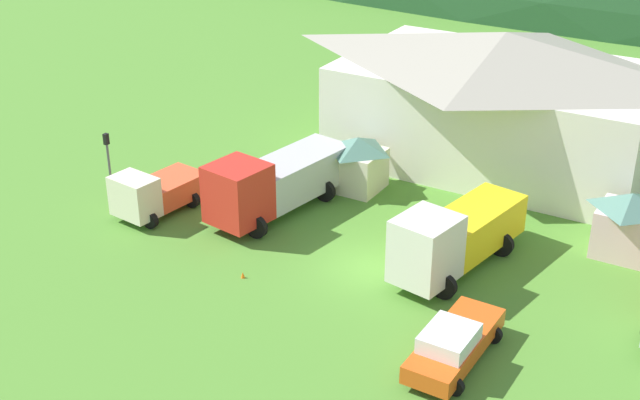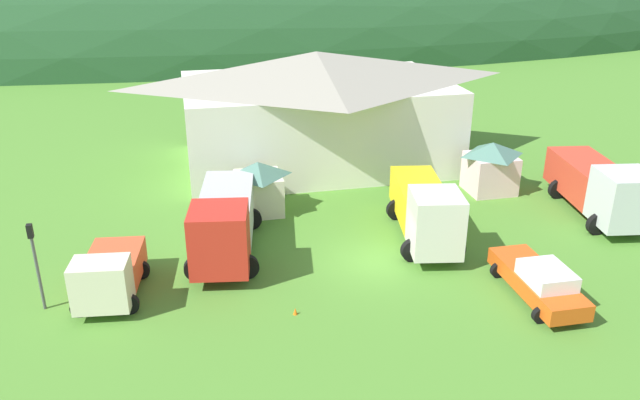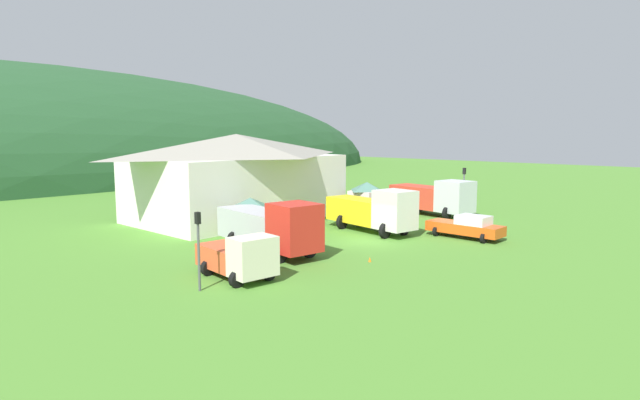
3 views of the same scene
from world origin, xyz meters
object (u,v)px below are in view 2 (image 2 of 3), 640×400
Objects in this scene: play_shed_cream at (259,186)px; tow_truck_silver at (601,186)px; crane_truck_red at (224,221)px; service_pickup_orange at (539,281)px; play_shed_pink at (491,166)px; traffic_cone_near_pickup at (295,314)px; flatbed_truck_yellow at (426,209)px; depot_building at (316,107)px; traffic_light_west at (35,257)px; light_truck_cream at (109,274)px.

play_shed_cream is 0.35× the size of tow_truck_silver.
tow_truck_silver is (19.74, 0.05, 0.01)m from crane_truck_red.
play_shed_pink is at bearing 164.03° from service_pickup_orange.
traffic_cone_near_pickup is at bearing 29.82° from crane_truck_red.
flatbed_truck_yellow is 1.50× the size of service_pickup_orange.
crane_truck_red reaches higher than play_shed_pink.
tow_truck_silver is 18.54m from traffic_cone_near_pickup.
depot_building is 20.96m from traffic_light_west.
traffic_light_west is at bearing -141.32° from play_shed_cream.
flatbed_truck_yellow is at bearing 8.29° from traffic_light_west.
flatbed_truck_yellow reaches higher than service_pickup_orange.
play_shed_cream reaches higher than traffic_cone_near_pickup.
flatbed_truck_yellow is at bearing 105.67° from light_truck_cream.
traffic_light_west reaches higher than traffic_cone_near_pickup.
flatbed_truck_yellow is at bearing -35.24° from play_shed_cream.
flatbed_truck_yellow is (2.69, -12.61, -2.07)m from depot_building.
depot_building is 2.19× the size of tow_truck_silver.
play_shed_pink is 0.35× the size of crane_truck_red.
play_shed_cream is 18.13m from tow_truck_silver.
depot_building is 5.99× the size of play_shed_pink.
service_pickup_orange is at bearing -106.90° from play_shed_pink.
play_shed_pink is 0.80× the size of traffic_light_west.
depot_building reaches higher than play_shed_pink.
depot_building is at bearing 46.25° from traffic_light_west.
light_truck_cream is 8.42× the size of traffic_cone_near_pickup.
play_shed_pink is 8.03m from flatbed_truck_yellow.
traffic_cone_near_pickup is (-9.98, 0.97, -0.83)m from service_pickup_orange.
traffic_light_west reaches higher than crane_truck_red.
traffic_cone_near_pickup is (9.78, -2.61, -2.32)m from traffic_light_west.
crane_truck_red reaches higher than flatbed_truck_yellow.
flatbed_truck_yellow is 9.12m from traffic_cone_near_pickup.
service_pickup_orange is at bearing -48.42° from play_shed_cream.
flatbed_truck_yellow is 2.14× the size of traffic_light_west.
tow_truck_silver reaches higher than play_shed_cream.
play_shed_pink is 17.04m from traffic_cone_near_pickup.
play_shed_pink is (8.74, -7.34, -2.19)m from depot_building.
crane_truck_red is 14.03m from service_pickup_orange.
depot_building is 4.81× the size of traffic_light_west.
light_truck_cream is at bearing -128.58° from depot_building.
depot_building is 17.54m from tow_truck_silver.
crane_truck_red is (-6.93, -11.86, -2.05)m from depot_building.
service_pickup_orange is 9.25× the size of traffic_cone_near_pickup.
play_shed_cream is 0.76× the size of traffic_light_west.
traffic_light_west is at bearing -99.33° from service_pickup_orange.
crane_truck_red reaches higher than service_pickup_orange.
crane_truck_red is 19.74m from tow_truck_silver.
traffic_cone_near_pickup is (-17.49, -5.90, -1.69)m from tow_truck_silver.
traffic_cone_near_pickup is (-7.38, -5.10, -1.66)m from flatbed_truck_yellow.
play_shed_pink is 11.88m from service_pickup_orange.
tow_truck_silver is 1.54× the size of service_pickup_orange.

